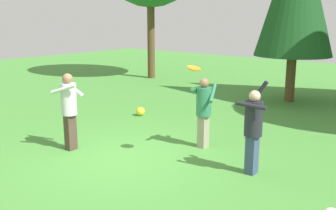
% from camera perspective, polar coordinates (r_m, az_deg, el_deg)
% --- Properties ---
extents(ground_plane, '(40.00, 40.00, 0.00)m').
position_cam_1_polar(ground_plane, '(8.54, -6.16, -7.62)').
color(ground_plane, '#478C38').
extents(person_thrower, '(0.57, 0.55, 1.79)m').
position_cam_1_polar(person_thrower, '(7.59, 12.14, -2.80)').
color(person_thrower, '#38476B').
rests_on(person_thrower, ground_plane).
extents(person_catcher, '(0.71, 0.67, 1.73)m').
position_cam_1_polar(person_catcher, '(9.02, -14.02, -0.00)').
color(person_catcher, '#4C382D').
rests_on(person_catcher, ground_plane).
extents(person_bystander, '(0.65, 0.67, 1.60)m').
position_cam_1_polar(person_bystander, '(8.97, 5.14, -0.30)').
color(person_bystander, gray).
rests_on(person_bystander, ground_plane).
extents(frisbee, '(0.29, 0.29, 0.09)m').
position_cam_1_polar(frisbee, '(7.87, 3.74, 5.28)').
color(frisbee, orange).
extents(ball_red, '(0.22, 0.22, 0.22)m').
position_cam_1_polar(ball_red, '(9.94, 12.22, -4.22)').
color(ball_red, red).
rests_on(ball_red, ground_plane).
extents(ball_yellow, '(0.27, 0.27, 0.27)m').
position_cam_1_polar(ball_yellow, '(11.98, -3.99, -0.91)').
color(ball_yellow, yellow).
rests_on(ball_yellow, ground_plane).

